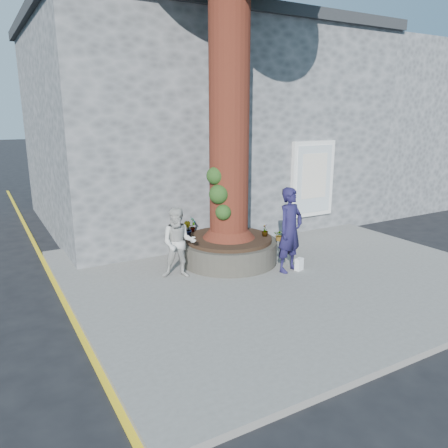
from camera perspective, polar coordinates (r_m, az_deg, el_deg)
ground at (r=8.61m, az=2.77°, el=-10.29°), size 120.00×120.00×0.00m
pavement at (r=10.14m, az=6.93°, el=-6.11°), size 9.00×8.00×0.12m
yellow_line at (r=8.48m, az=-19.22°, el=-11.54°), size 0.10×30.00×0.01m
stone_shop at (r=15.34m, az=-3.77°, el=12.74°), size 10.30×8.30×6.30m
neighbour_shop at (r=20.18m, az=17.58°, el=12.06°), size 6.00×8.00×6.00m
planter at (r=10.45m, az=0.62°, el=-3.34°), size 2.30×2.30×0.60m
man at (r=9.75m, az=8.64°, el=-0.79°), size 0.78×0.60×1.90m
woman at (r=9.37m, az=-5.95°, el=-2.47°), size 0.93×0.86×1.54m
shopping_bag at (r=10.05m, az=9.78°, el=-5.20°), size 0.23×0.18×0.28m
plant_a at (r=10.79m, az=-4.10°, el=-0.03°), size 0.24×0.24×0.39m
plant_b at (r=10.35m, az=-4.81°, el=-0.69°), size 0.27×0.27×0.38m
plant_c at (r=10.44m, az=5.38°, el=-0.81°), size 0.23×0.23×0.29m
plant_d at (r=10.10m, az=7.25°, el=-1.46°), size 0.32×0.33×0.27m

